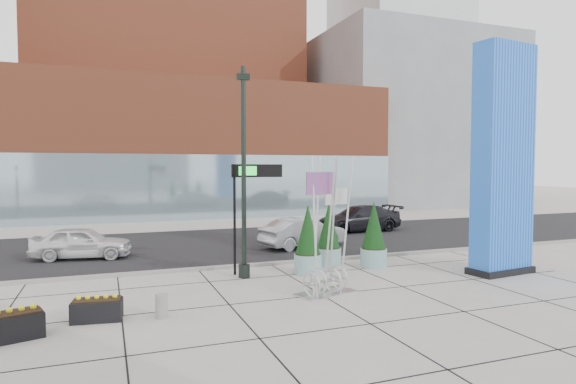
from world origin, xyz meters
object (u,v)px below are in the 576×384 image
object	(u,v)px
car_white_west	(82,243)
car_silver_mid	(303,233)
blue_pylon	(503,164)
lamp_post	(244,192)
public_art_sculpture	(326,258)
concrete_bollard	(162,306)
overhead_street_sign	(253,180)

from	to	relation	value
car_white_west	car_silver_mid	size ratio (longest dim) A/B	0.93
blue_pylon	car_white_west	distance (m)	17.78
lamp_post	public_art_sculpture	xyz separation A→B (m)	(1.83, -3.14, -1.98)
concrete_bollard	overhead_street_sign	bearing A→B (deg)	48.59
concrete_bollard	car_silver_mid	world-z (taller)	car_silver_mid
lamp_post	public_art_sculpture	bearing A→B (deg)	-59.69
public_art_sculpture	overhead_street_sign	size ratio (longest dim) A/B	1.07
overhead_street_sign	car_white_west	xyz separation A→B (m)	(-6.24, 5.40, -2.86)
lamp_post	car_white_west	xyz separation A→B (m)	(-5.74, 5.97, -2.43)
blue_pylon	overhead_street_sign	bearing A→B (deg)	151.99
car_white_west	overhead_street_sign	bearing A→B (deg)	-120.49
blue_pylon	overhead_street_sign	size ratio (longest dim) A/B	2.08
blue_pylon	lamp_post	size ratio (longest dim) A/B	1.13
lamp_post	concrete_bollard	distance (m)	5.80
public_art_sculpture	blue_pylon	bearing A→B (deg)	-14.40
blue_pylon	concrete_bollard	xyz separation A→B (m)	(-12.70, -1.02, -3.85)
blue_pylon	car_white_west	size ratio (longest dim) A/B	2.08
public_art_sculpture	car_silver_mid	size ratio (longest dim) A/B	0.99
blue_pylon	lamp_post	distance (m)	9.81
public_art_sculpture	car_white_west	distance (m)	11.85
blue_pylon	public_art_sculpture	size ratio (longest dim) A/B	1.95
concrete_bollard	car_silver_mid	size ratio (longest dim) A/B	0.14
overhead_street_sign	car_white_west	world-z (taller)	overhead_street_sign
lamp_post	overhead_street_sign	size ratio (longest dim) A/B	1.85
lamp_post	car_silver_mid	size ratio (longest dim) A/B	1.71
lamp_post	overhead_street_sign	distance (m)	0.87
blue_pylon	public_art_sculpture	bearing A→B (deg)	175.41
blue_pylon	car_silver_mid	distance (m)	10.01
car_silver_mid	blue_pylon	bearing A→B (deg)	-164.21
overhead_street_sign	car_white_west	bearing A→B (deg)	140.46
overhead_street_sign	car_silver_mid	size ratio (longest dim) A/B	0.92
car_white_west	public_art_sculpture	bearing A→B (deg)	-129.85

